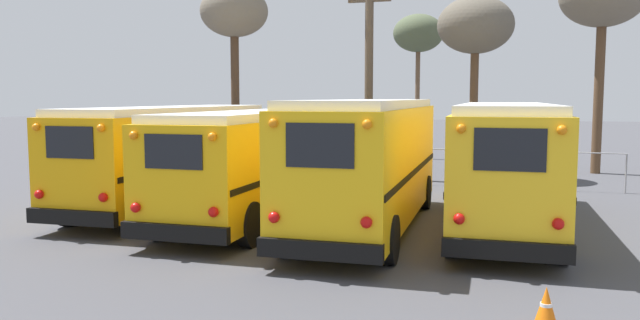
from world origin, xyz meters
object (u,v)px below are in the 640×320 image
object	(u,v)px
bare_tree_0	(418,35)
school_bus_1	(267,157)
school_bus_0	(175,151)
utility_pole	(369,75)
bare_tree_1	(475,27)
traffic_cone	(546,307)
school_bus_3	(505,160)
school_bus_2	(368,159)
bare_tree_2	(234,15)

from	to	relation	value
bare_tree_0	school_bus_1	bearing A→B (deg)	-95.11
school_bus_0	school_bus_1	world-z (taller)	school_bus_0
school_bus_0	utility_pole	bearing A→B (deg)	63.32
utility_pole	bare_tree_1	size ratio (longest dim) A/B	1.11
school_bus_1	utility_pole	distance (m)	9.32
bare_tree_1	traffic_cone	bearing A→B (deg)	-82.56
school_bus_1	traffic_cone	size ratio (longest dim) A/B	17.72
school_bus_3	bare_tree_0	world-z (taller)	bare_tree_0
bare_tree_1	traffic_cone	xyz separation A→B (m)	(2.31, -17.67, -5.98)
school_bus_1	school_bus_3	xyz separation A→B (m)	(6.63, 0.19, 0.10)
school_bus_2	traffic_cone	xyz separation A→B (m)	(4.11, -6.01, -1.49)
traffic_cone	school_bus_3	bearing A→B (deg)	96.05
school_bus_1	bare_tree_1	xyz separation A→B (m)	(5.11, 10.41, 4.64)
traffic_cone	school_bus_0	bearing A→B (deg)	144.34
school_bus_1	school_bus_2	world-z (taller)	school_bus_2
school_bus_1	bare_tree_1	size ratio (longest dim) A/B	1.45
utility_pole	bare_tree_1	bearing A→B (deg)	20.00
bare_tree_0	school_bus_3	bearing A→B (deg)	-73.98
school_bus_0	bare_tree_1	world-z (taller)	bare_tree_1
school_bus_0	school_bus_3	distance (m)	9.95
school_bus_2	bare_tree_0	world-z (taller)	bare_tree_0
school_bus_0	school_bus_3	size ratio (longest dim) A/B	1.02
school_bus_2	school_bus_3	size ratio (longest dim) A/B	0.93
bare_tree_1	bare_tree_2	bearing A→B (deg)	-176.55
utility_pole	traffic_cone	world-z (taller)	utility_pole
utility_pole	bare_tree_0	bearing A→B (deg)	85.74
utility_pole	bare_tree_2	size ratio (longest dim) A/B	0.99
school_bus_2	traffic_cone	world-z (taller)	school_bus_2
bare_tree_2	traffic_cone	distance (m)	22.51
school_bus_1	utility_pole	bearing A→B (deg)	84.05
traffic_cone	bare_tree_1	bearing A→B (deg)	97.44
school_bus_0	bare_tree_1	size ratio (longest dim) A/B	1.37
school_bus_0	bare_tree_1	distance (m)	13.84
school_bus_3	bare_tree_2	world-z (taller)	bare_tree_2
school_bus_0	traffic_cone	bearing A→B (deg)	-35.66
school_bus_1	bare_tree_0	distance (m)	18.56
school_bus_1	bare_tree_1	world-z (taller)	bare_tree_1
school_bus_3	utility_pole	xyz separation A→B (m)	(-5.71, 8.69, 2.55)
bare_tree_0	traffic_cone	bearing A→B (deg)	-76.87
school_bus_0	school_bus_2	distance (m)	6.85
school_bus_3	bare_tree_2	xyz separation A→B (m)	(-12.27, 9.57, 5.40)
school_bus_2	bare_tree_1	xyz separation A→B (m)	(1.80, 11.66, 4.49)
school_bus_1	school_bus_3	bearing A→B (deg)	1.65
school_bus_1	school_bus_2	bearing A→B (deg)	-20.68
school_bus_0	bare_tree_0	size ratio (longest dim) A/B	1.31
school_bus_1	traffic_cone	bearing A→B (deg)	-44.36
utility_pole	school_bus_1	bearing A→B (deg)	-95.95
school_bus_2	utility_pole	size ratio (longest dim) A/B	1.13
school_bus_2	bare_tree_2	distance (m)	15.16
school_bus_2	traffic_cone	bearing A→B (deg)	-55.65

